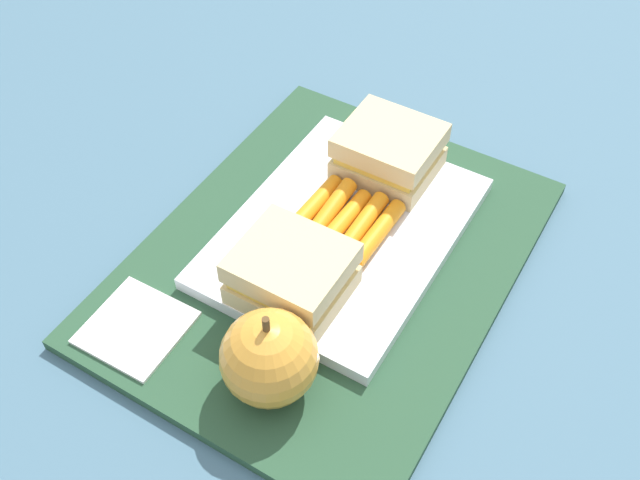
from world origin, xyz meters
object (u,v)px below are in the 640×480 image
at_px(apple, 269,358).
at_px(paper_napkin, 136,327).
at_px(food_tray, 343,231).
at_px(carrot_sticks_bundle, 344,220).
at_px(sandwich_half_right, 292,274).
at_px(sandwich_half_left, 389,152).

relative_size(apple, paper_napkin, 1.13).
height_order(food_tray, carrot_sticks_bundle, carrot_sticks_bundle).
bearing_deg(carrot_sticks_bundle, apple, 9.87).
xyz_separation_m(food_tray, sandwich_half_right, (0.08, 0.00, 0.03)).
bearing_deg(apple, sandwich_half_left, -173.50).
bearing_deg(sandwich_half_left, food_tray, 0.00).
height_order(food_tray, apple, apple).
bearing_deg(apple, food_tray, -170.12).
distance_m(sandwich_half_left, paper_napkin, 0.26).
bearing_deg(sandwich_half_right, carrot_sticks_bundle, -179.97).
xyz_separation_m(sandwich_half_right, apple, (0.07, 0.03, 0.00)).
height_order(carrot_sticks_bundle, apple, apple).
height_order(sandwich_half_left, apple, apple).
bearing_deg(food_tray, paper_napkin, -28.64).
bearing_deg(sandwich_half_right, sandwich_half_left, 180.00).
xyz_separation_m(food_tray, apple, (0.15, 0.03, 0.03)).
bearing_deg(food_tray, apple, 9.88).
xyz_separation_m(sandwich_half_left, carrot_sticks_bundle, (0.08, -0.00, -0.02)).
height_order(sandwich_half_right, apple, apple).
height_order(food_tray, sandwich_half_left, sandwich_half_left).
xyz_separation_m(carrot_sticks_bundle, paper_napkin, (0.16, -0.09, -0.02)).
bearing_deg(carrot_sticks_bundle, sandwich_half_left, 179.97).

